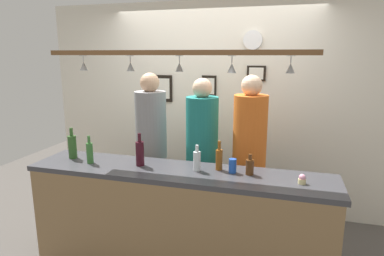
# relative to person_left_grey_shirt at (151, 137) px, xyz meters

# --- Properties ---
(ground_plane) EXTENTS (8.00, 8.00, 0.00)m
(ground_plane) POSITION_rel_person_left_grey_shirt_xyz_m (0.53, -0.33, -1.08)
(ground_plane) COLOR #4C4742
(back_wall) EXTENTS (4.40, 0.06, 2.60)m
(back_wall) POSITION_rel_person_left_grey_shirt_xyz_m (0.53, 0.77, 0.22)
(back_wall) COLOR silver
(back_wall) RESTS_ON ground_plane
(bar_counter) EXTENTS (2.70, 0.55, 0.98)m
(bar_counter) POSITION_rel_person_left_grey_shirt_xyz_m (0.53, -0.83, -0.41)
(bar_counter) COLOR #38383D
(bar_counter) RESTS_ON ground_plane
(overhead_glass_rack) EXTENTS (2.20, 0.36, 0.04)m
(overhead_glass_rack) POSITION_rel_person_left_grey_shirt_xyz_m (0.53, -0.63, 0.90)
(overhead_glass_rack) COLOR brown
(hanging_wineglass_far_left) EXTENTS (0.07, 0.07, 0.13)m
(hanging_wineglass_far_left) POSITION_rel_person_left_grey_shirt_xyz_m (-0.34, -0.67, 0.79)
(hanging_wineglass_far_left) COLOR silver
(hanging_wineglass_far_left) RESTS_ON overhead_glass_rack
(hanging_wineglass_left) EXTENTS (0.07, 0.07, 0.13)m
(hanging_wineglass_left) POSITION_rel_person_left_grey_shirt_xyz_m (0.11, -0.66, 0.79)
(hanging_wineglass_left) COLOR silver
(hanging_wineglass_left) RESTS_ON overhead_glass_rack
(hanging_wineglass_center_left) EXTENTS (0.07, 0.07, 0.13)m
(hanging_wineglass_center_left) POSITION_rel_person_left_grey_shirt_xyz_m (0.53, -0.61, 0.79)
(hanging_wineglass_center_left) COLOR silver
(hanging_wineglass_center_left) RESTS_ON overhead_glass_rack
(hanging_wineglass_center) EXTENTS (0.07, 0.07, 0.13)m
(hanging_wineglass_center) POSITION_rel_person_left_grey_shirt_xyz_m (0.99, -0.68, 0.79)
(hanging_wineglass_center) COLOR silver
(hanging_wineglass_center) RESTS_ON overhead_glass_rack
(hanging_wineglass_center_right) EXTENTS (0.07, 0.07, 0.13)m
(hanging_wineglass_center_right) POSITION_rel_person_left_grey_shirt_xyz_m (1.42, -0.63, 0.79)
(hanging_wineglass_center_right) COLOR silver
(hanging_wineglass_center_right) RESTS_ON overhead_glass_rack
(person_left_grey_shirt) EXTENTS (0.34, 0.34, 1.78)m
(person_left_grey_shirt) POSITION_rel_person_left_grey_shirt_xyz_m (0.00, 0.00, 0.00)
(person_left_grey_shirt) COLOR #2D334C
(person_left_grey_shirt) RESTS_ON ground_plane
(person_middle_teal_shirt) EXTENTS (0.34, 0.34, 1.73)m
(person_middle_teal_shirt) POSITION_rel_person_left_grey_shirt_xyz_m (0.58, -0.00, -0.03)
(person_middle_teal_shirt) COLOR #2D334C
(person_middle_teal_shirt) RESTS_ON ground_plane
(person_right_orange_shirt) EXTENTS (0.34, 0.34, 1.77)m
(person_right_orange_shirt) POSITION_rel_person_left_grey_shirt_xyz_m (1.08, -0.00, -0.00)
(person_right_orange_shirt) COLOR #2D334C
(person_right_orange_shirt) RESTS_ON ground_plane
(bottle_beer_brown_stubby) EXTENTS (0.07, 0.07, 0.18)m
(bottle_beer_brown_stubby) POSITION_rel_person_left_grey_shirt_xyz_m (1.15, -0.61, -0.03)
(bottle_beer_brown_stubby) COLOR #512D14
(bottle_beer_brown_stubby) RESTS_ON bar_counter
(bottle_beer_amber_tall) EXTENTS (0.06, 0.06, 0.26)m
(bottle_beer_amber_tall) POSITION_rel_person_left_grey_shirt_xyz_m (0.88, -0.57, 0.00)
(bottle_beer_amber_tall) COLOR brown
(bottle_beer_amber_tall) RESTS_ON bar_counter
(bottle_wine_dark_red) EXTENTS (0.08, 0.08, 0.30)m
(bottle_wine_dark_red) POSITION_rel_person_left_grey_shirt_xyz_m (0.16, -0.65, 0.02)
(bottle_wine_dark_red) COLOR #380F19
(bottle_wine_dark_red) RESTS_ON bar_counter
(bottle_beer_green_import) EXTENTS (0.06, 0.06, 0.26)m
(bottle_beer_green_import) POSITION_rel_person_left_grey_shirt_xyz_m (-0.31, -0.72, 0.00)
(bottle_beer_green_import) COLOR #336B2D
(bottle_beer_green_import) RESTS_ON bar_counter
(bottle_soda_clear) EXTENTS (0.06, 0.06, 0.23)m
(bottle_soda_clear) POSITION_rel_person_left_grey_shirt_xyz_m (0.70, -0.64, -0.01)
(bottle_soda_clear) COLOR silver
(bottle_soda_clear) RESTS_ON bar_counter
(bottle_champagne_green) EXTENTS (0.08, 0.08, 0.30)m
(bottle_champagne_green) POSITION_rel_person_left_grey_shirt_xyz_m (-0.56, -0.63, 0.02)
(bottle_champagne_green) COLOR #2D5623
(bottle_champagne_green) RESTS_ON bar_counter
(drink_can) EXTENTS (0.07, 0.07, 0.12)m
(drink_can) POSITION_rel_person_left_grey_shirt_xyz_m (1.00, -0.61, -0.04)
(drink_can) COLOR #1E4CB2
(drink_can) RESTS_ON bar_counter
(cupcake) EXTENTS (0.06, 0.06, 0.08)m
(cupcake) POSITION_rel_person_left_grey_shirt_xyz_m (1.56, -0.70, -0.06)
(cupcake) COLOR beige
(cupcake) RESTS_ON bar_counter
(picture_frame_caricature) EXTENTS (0.26, 0.02, 0.34)m
(picture_frame_caricature) POSITION_rel_person_left_grey_shirt_xyz_m (-0.14, 0.73, 0.46)
(picture_frame_caricature) COLOR black
(picture_frame_caricature) RESTS_ON back_wall
(picture_frame_upper_small) EXTENTS (0.22, 0.02, 0.18)m
(picture_frame_upper_small) POSITION_rel_person_left_grey_shirt_xyz_m (1.05, 0.73, 0.67)
(picture_frame_upper_small) COLOR black
(picture_frame_upper_small) RESTS_ON back_wall
(picture_frame_crest) EXTENTS (0.18, 0.02, 0.26)m
(picture_frame_crest) POSITION_rel_person_left_grey_shirt_xyz_m (0.48, 0.73, 0.50)
(picture_frame_crest) COLOR black
(picture_frame_crest) RESTS_ON back_wall
(wall_clock) EXTENTS (0.22, 0.03, 0.22)m
(wall_clock) POSITION_rel_person_left_grey_shirt_xyz_m (0.99, 0.72, 1.05)
(wall_clock) COLOR white
(wall_clock) RESTS_ON back_wall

